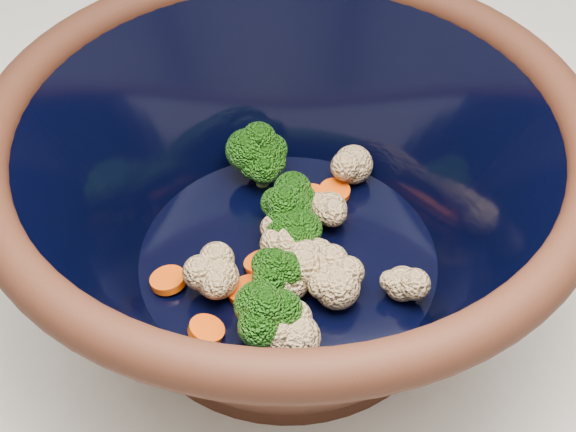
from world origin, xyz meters
The scene contains 2 objects.
mixing_bowl centered at (-0.07, 0.06, 1.00)m, with size 0.40×0.40×0.18m.
vegetable_pile centered at (-0.07, 0.06, 0.96)m, with size 0.19×0.22×0.06m.
Camera 1 is at (-0.15, -0.33, 1.39)m, focal length 50.00 mm.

